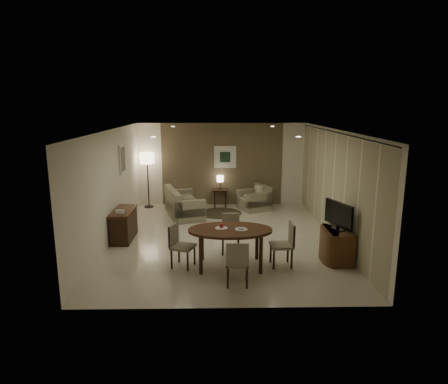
{
  "coord_description": "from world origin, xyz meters",
  "views": [
    {
      "loc": [
        -0.2,
        -9.53,
        3.31
      ],
      "look_at": [
        0.0,
        0.2,
        1.15
      ],
      "focal_mm": 32.0,
      "sensor_mm": 36.0,
      "label": 1
    }
  ],
  "objects_px": {
    "chair_far": "(231,234)",
    "chair_near": "(237,262)",
    "chair_left": "(183,246)",
    "chair_right": "(281,245)",
    "floor_lamp": "(148,180)",
    "console_desk": "(124,225)",
    "side_table": "(220,198)",
    "tv_cabinet": "(338,245)",
    "dining_table": "(230,248)",
    "sofa": "(184,202)",
    "armchair": "(254,198)"
  },
  "relations": [
    {
      "from": "chair_right",
      "to": "tv_cabinet",
      "type": "bearing_deg",
      "value": 98.69
    },
    {
      "from": "console_desk",
      "to": "armchair",
      "type": "xyz_separation_m",
      "value": [
        3.49,
        2.78,
        0.01
      ]
    },
    {
      "from": "sofa",
      "to": "armchair",
      "type": "bearing_deg",
      "value": -89.52
    },
    {
      "from": "dining_table",
      "to": "chair_far",
      "type": "xyz_separation_m",
      "value": [
        0.04,
        0.79,
        0.03
      ]
    },
    {
      "from": "console_desk",
      "to": "chair_left",
      "type": "xyz_separation_m",
      "value": [
        1.61,
        -1.75,
        0.07
      ]
    },
    {
      "from": "chair_left",
      "to": "sofa",
      "type": "relative_size",
      "value": 0.51
    },
    {
      "from": "armchair",
      "to": "floor_lamp",
      "type": "xyz_separation_m",
      "value": [
        -3.4,
        0.37,
        0.51
      ]
    },
    {
      "from": "dining_table",
      "to": "sofa",
      "type": "relative_size",
      "value": 0.98
    },
    {
      "from": "floor_lamp",
      "to": "side_table",
      "type": "bearing_deg",
      "value": 1.72
    },
    {
      "from": "console_desk",
      "to": "dining_table",
      "type": "bearing_deg",
      "value": -34.32
    },
    {
      "from": "chair_far",
      "to": "side_table",
      "type": "bearing_deg",
      "value": 94.53
    },
    {
      "from": "armchair",
      "to": "side_table",
      "type": "bearing_deg",
      "value": -135.64
    },
    {
      "from": "chair_far",
      "to": "armchair",
      "type": "height_order",
      "value": "chair_far"
    },
    {
      "from": "side_table",
      "to": "tv_cabinet",
      "type": "bearing_deg",
      "value": -62.47
    },
    {
      "from": "console_desk",
      "to": "chair_left",
      "type": "height_order",
      "value": "chair_left"
    },
    {
      "from": "armchair",
      "to": "chair_right",
      "type": "bearing_deg",
      "value": -21.25
    },
    {
      "from": "chair_left",
      "to": "side_table",
      "type": "xyz_separation_m",
      "value": [
        0.82,
        4.98,
        -0.16
      ]
    },
    {
      "from": "chair_near",
      "to": "chair_left",
      "type": "height_order",
      "value": "chair_left"
    },
    {
      "from": "console_desk",
      "to": "chair_left",
      "type": "distance_m",
      "value": 2.38
    },
    {
      "from": "chair_near",
      "to": "chair_far",
      "type": "relative_size",
      "value": 1.0
    },
    {
      "from": "chair_left",
      "to": "floor_lamp",
      "type": "height_order",
      "value": "floor_lamp"
    },
    {
      "from": "chair_left",
      "to": "side_table",
      "type": "bearing_deg",
      "value": 10.31
    },
    {
      "from": "console_desk",
      "to": "tv_cabinet",
      "type": "bearing_deg",
      "value": -17.05
    },
    {
      "from": "chair_near",
      "to": "chair_right",
      "type": "xyz_separation_m",
      "value": [
        0.96,
        0.87,
        0.02
      ]
    },
    {
      "from": "chair_right",
      "to": "floor_lamp",
      "type": "xyz_separation_m",
      "value": [
        -3.54,
        4.9,
        0.43
      ]
    },
    {
      "from": "chair_near",
      "to": "dining_table",
      "type": "bearing_deg",
      "value": -79.68
    },
    {
      "from": "chair_far",
      "to": "sofa",
      "type": "distance_m",
      "value": 3.33
    },
    {
      "from": "chair_right",
      "to": "sofa",
      "type": "relative_size",
      "value": 0.52
    },
    {
      "from": "tv_cabinet",
      "to": "floor_lamp",
      "type": "height_order",
      "value": "floor_lamp"
    },
    {
      "from": "chair_near",
      "to": "console_desk",
      "type": "bearing_deg",
      "value": -40.87
    },
    {
      "from": "tv_cabinet",
      "to": "armchair",
      "type": "bearing_deg",
      "value": 108.07
    },
    {
      "from": "sofa",
      "to": "floor_lamp",
      "type": "xyz_separation_m",
      "value": [
        -1.24,
        1.05,
        0.48
      ]
    },
    {
      "from": "floor_lamp",
      "to": "chair_near",
      "type": "bearing_deg",
      "value": -65.82
    },
    {
      "from": "tv_cabinet",
      "to": "chair_far",
      "type": "distance_m",
      "value": 2.34
    },
    {
      "from": "chair_far",
      "to": "chair_near",
      "type": "bearing_deg",
      "value": -85.74
    },
    {
      "from": "chair_right",
      "to": "floor_lamp",
      "type": "height_order",
      "value": "floor_lamp"
    },
    {
      "from": "chair_near",
      "to": "chair_right",
      "type": "bearing_deg",
      "value": -134.52
    },
    {
      "from": "floor_lamp",
      "to": "dining_table",
      "type": "bearing_deg",
      "value": -63.2
    },
    {
      "from": "dining_table",
      "to": "floor_lamp",
      "type": "height_order",
      "value": "floor_lamp"
    },
    {
      "from": "chair_right",
      "to": "armchair",
      "type": "distance_m",
      "value": 4.53
    },
    {
      "from": "sofa",
      "to": "floor_lamp",
      "type": "bearing_deg",
      "value": 32.82
    },
    {
      "from": "tv_cabinet",
      "to": "chair_left",
      "type": "height_order",
      "value": "chair_left"
    },
    {
      "from": "chair_left",
      "to": "chair_right",
      "type": "height_order",
      "value": "chair_right"
    },
    {
      "from": "armchair",
      "to": "chair_far",
      "type": "bearing_deg",
      "value": -36.22
    },
    {
      "from": "sofa",
      "to": "side_table",
      "type": "distance_m",
      "value": 1.57
    },
    {
      "from": "chair_left",
      "to": "chair_far",
      "type": "bearing_deg",
      "value": -32.65
    },
    {
      "from": "chair_far",
      "to": "sofa",
      "type": "xyz_separation_m",
      "value": [
        -1.28,
        3.08,
        -0.02
      ]
    },
    {
      "from": "side_table",
      "to": "floor_lamp",
      "type": "relative_size",
      "value": 0.32
    },
    {
      "from": "chair_near",
      "to": "side_table",
      "type": "height_order",
      "value": "chair_near"
    },
    {
      "from": "side_table",
      "to": "floor_lamp",
      "type": "distance_m",
      "value": 2.41
    }
  ]
}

